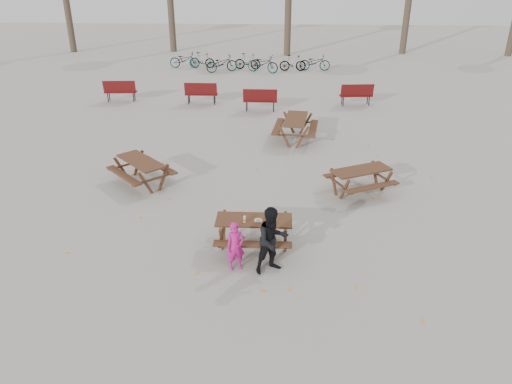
{
  "coord_description": "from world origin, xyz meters",
  "views": [
    {
      "loc": [
        0.54,
        -10.28,
        6.51
      ],
      "look_at": [
        0.0,
        1.0,
        1.0
      ],
      "focal_mm": 35.0,
      "sensor_mm": 36.0,
      "label": 1
    }
  ],
  "objects_px": {
    "soda_bottle": "(245,219)",
    "adult": "(272,240)",
    "food_tray": "(258,221)",
    "child": "(236,246)",
    "picnic_table_east": "(360,181)",
    "main_picnic_table": "(254,226)",
    "picnic_table_north": "(142,172)",
    "picnic_table_far": "(295,129)"
  },
  "relations": [
    {
      "from": "main_picnic_table",
      "to": "child",
      "type": "height_order",
      "value": "child"
    },
    {
      "from": "main_picnic_table",
      "to": "picnic_table_far",
      "type": "distance_m",
      "value": 7.72
    },
    {
      "from": "main_picnic_table",
      "to": "soda_bottle",
      "type": "xyz_separation_m",
      "value": [
        -0.21,
        -0.16,
        0.26
      ]
    },
    {
      "from": "main_picnic_table",
      "to": "picnic_table_far",
      "type": "bearing_deg",
      "value": 81.3
    },
    {
      "from": "food_tray",
      "to": "child",
      "type": "height_order",
      "value": "child"
    },
    {
      "from": "soda_bottle",
      "to": "adult",
      "type": "height_order",
      "value": "adult"
    },
    {
      "from": "adult",
      "to": "picnic_table_north",
      "type": "bearing_deg",
      "value": 103.82
    },
    {
      "from": "picnic_table_far",
      "to": "picnic_table_east",
      "type": "bearing_deg",
      "value": -151.21
    },
    {
      "from": "child",
      "to": "picnic_table_east",
      "type": "relative_size",
      "value": 0.67
    },
    {
      "from": "main_picnic_table",
      "to": "picnic_table_north",
      "type": "relative_size",
      "value": 1.0
    },
    {
      "from": "child",
      "to": "picnic_table_north",
      "type": "relative_size",
      "value": 0.64
    },
    {
      "from": "child",
      "to": "picnic_table_north",
      "type": "height_order",
      "value": "child"
    },
    {
      "from": "soda_bottle",
      "to": "child",
      "type": "relative_size",
      "value": 0.15
    },
    {
      "from": "picnic_table_north",
      "to": "picnic_table_far",
      "type": "height_order",
      "value": "picnic_table_far"
    },
    {
      "from": "adult",
      "to": "picnic_table_north",
      "type": "height_order",
      "value": "adult"
    },
    {
      "from": "food_tray",
      "to": "soda_bottle",
      "type": "distance_m",
      "value": 0.33
    },
    {
      "from": "soda_bottle",
      "to": "child",
      "type": "height_order",
      "value": "child"
    },
    {
      "from": "picnic_table_far",
      "to": "food_tray",
      "type": "bearing_deg",
      "value": 179.05
    },
    {
      "from": "soda_bottle",
      "to": "picnic_table_east",
      "type": "height_order",
      "value": "soda_bottle"
    },
    {
      "from": "food_tray",
      "to": "adult",
      "type": "distance_m",
      "value": 0.91
    },
    {
      "from": "adult",
      "to": "picnic_table_east",
      "type": "height_order",
      "value": "adult"
    },
    {
      "from": "adult",
      "to": "soda_bottle",
      "type": "bearing_deg",
      "value": 101.11
    },
    {
      "from": "picnic_table_east",
      "to": "main_picnic_table",
      "type": "bearing_deg",
      "value": -159.19
    },
    {
      "from": "food_tray",
      "to": "picnic_table_east",
      "type": "distance_m",
      "value": 4.36
    },
    {
      "from": "soda_bottle",
      "to": "adult",
      "type": "relative_size",
      "value": 0.11
    },
    {
      "from": "food_tray",
      "to": "soda_bottle",
      "type": "xyz_separation_m",
      "value": [
        -0.32,
        -0.05,
        0.05
      ]
    },
    {
      "from": "soda_bottle",
      "to": "picnic_table_far",
      "type": "bearing_deg",
      "value": 79.98
    },
    {
      "from": "soda_bottle",
      "to": "picnic_table_far",
      "type": "relative_size",
      "value": 0.09
    },
    {
      "from": "adult",
      "to": "picnic_table_far",
      "type": "height_order",
      "value": "adult"
    },
    {
      "from": "food_tray",
      "to": "picnic_table_north",
      "type": "bearing_deg",
      "value": 136.14
    },
    {
      "from": "soda_bottle",
      "to": "child",
      "type": "xyz_separation_m",
      "value": [
        -0.15,
        -0.76,
        -0.27
      ]
    },
    {
      "from": "picnic_table_far",
      "to": "adult",
      "type": "bearing_deg",
      "value": -177.93
    },
    {
      "from": "adult",
      "to": "picnic_table_north",
      "type": "relative_size",
      "value": 0.87
    },
    {
      "from": "picnic_table_north",
      "to": "main_picnic_table",
      "type": "bearing_deg",
      "value": 2.49
    },
    {
      "from": "adult",
      "to": "picnic_table_east",
      "type": "distance_m",
      "value": 4.84
    },
    {
      "from": "food_tray",
      "to": "picnic_table_far",
      "type": "distance_m",
      "value": 7.81
    },
    {
      "from": "soda_bottle",
      "to": "picnic_table_north",
      "type": "xyz_separation_m",
      "value": [
        -3.4,
        3.63,
        -0.46
      ]
    },
    {
      "from": "picnic_table_east",
      "to": "food_tray",
      "type": "bearing_deg",
      "value": -157.21
    },
    {
      "from": "adult",
      "to": "picnic_table_east",
      "type": "relative_size",
      "value": 0.9
    },
    {
      "from": "main_picnic_table",
      "to": "soda_bottle",
      "type": "distance_m",
      "value": 0.37
    },
    {
      "from": "soda_bottle",
      "to": "picnic_table_east",
      "type": "relative_size",
      "value": 0.1
    },
    {
      "from": "adult",
      "to": "picnic_table_east",
      "type": "xyz_separation_m",
      "value": [
        2.52,
        4.11,
        -0.41
      ]
    }
  ]
}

